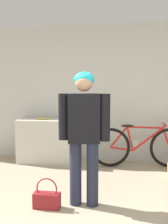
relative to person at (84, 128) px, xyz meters
The scene contains 6 objects.
wall_back 2.01m from the person, 85.22° to the left, with size 8.00×0.07×2.60m.
side_shelf 2.02m from the person, 120.35° to the left, with size 1.01×0.49×0.82m.
person is the anchor object (origin of this frame).
bicycle 1.87m from the person, 64.40° to the left, with size 1.75×0.46×0.78m.
banana 1.93m from the person, 121.48° to the left, with size 0.31×0.08×0.04m.
handbag 0.96m from the person, 160.13° to the right, with size 0.32×0.13×0.37m.
Camera 1 is at (0.28, -2.09, 1.48)m, focal length 42.00 mm.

